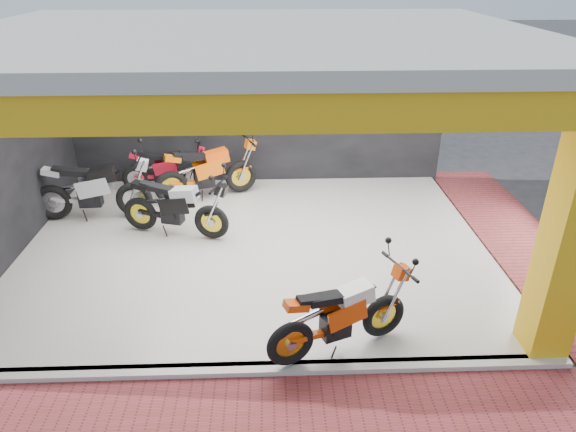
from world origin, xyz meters
name	(u,v)px	position (x,y,z in m)	size (l,w,h in m)	color
ground	(253,321)	(0.00, 0.00, 0.00)	(80.00, 80.00, 0.00)	#2D2D30
showroom_floor	(256,247)	(0.00, 2.00, 0.05)	(8.00, 6.00, 0.10)	white
showroom_ceiling	(249,36)	(0.00, 2.00, 3.60)	(8.40, 6.40, 0.20)	beige
back_wall	(256,107)	(0.00, 5.10, 1.75)	(8.20, 0.20, 3.50)	black
corner_column	(571,233)	(3.75, -0.75, 1.75)	(0.50, 0.50, 3.50)	gold
header_beam_front	(240,110)	(0.00, -1.00, 3.30)	(8.40, 0.30, 0.40)	gold
header_beam_right	(515,55)	(4.00, 2.00, 3.30)	(0.30, 6.40, 0.40)	gold
floor_kerb	(251,370)	(0.00, -1.02, 0.05)	(8.00, 0.20, 0.10)	white
paver_front	(249,423)	(0.00, -1.80, 0.01)	(9.00, 1.40, 0.03)	maroon
paver_right	(523,244)	(4.80, 2.00, 0.01)	(1.40, 7.00, 0.03)	maroon
moto_hero	(385,297)	(1.73, -0.50, 0.73)	(2.06, 0.76, 1.26)	#D64109
moto_row_a	(210,206)	(-0.77, 2.24, 0.75)	(2.13, 0.79, 1.30)	black
moto_row_b	(132,183)	(-2.34, 3.20, 0.81)	(2.32, 0.86, 1.42)	#ADB1B5
moto_row_c	(240,162)	(-0.34, 4.29, 0.80)	(2.28, 0.84, 1.39)	orange
moto_row_d	(192,164)	(-1.38, 4.51, 0.68)	(1.88, 0.70, 1.15)	red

